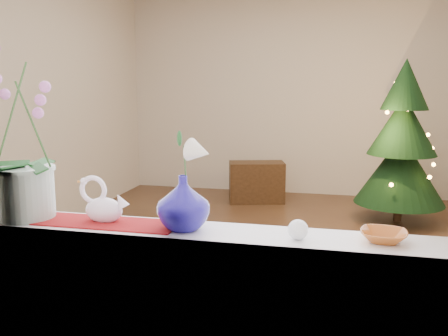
{
  "coord_description": "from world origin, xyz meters",
  "views": [
    {
      "loc": [
        0.62,
        -4.26,
        1.52
      ],
      "look_at": [
        -0.05,
        -1.4,
        1.01
      ],
      "focal_mm": 40.0,
      "sensor_mm": 36.0,
      "label": 1
    }
  ],
  "objects_px": {
    "amber_dish": "(384,237)",
    "swan": "(104,200)",
    "xmas_tree": "(402,142)",
    "orchid_pot": "(22,133)",
    "paperweight": "(298,230)",
    "side_table": "(257,182)",
    "blue_vase": "(183,199)"
  },
  "relations": [
    {
      "from": "side_table",
      "to": "amber_dish",
      "type": "bearing_deg",
      "value": -89.96
    },
    {
      "from": "swan",
      "to": "amber_dish",
      "type": "relative_size",
      "value": 1.51
    },
    {
      "from": "orchid_pot",
      "to": "amber_dish",
      "type": "height_order",
      "value": "orchid_pot"
    },
    {
      "from": "blue_vase",
      "to": "xmas_tree",
      "type": "xyz_separation_m",
      "value": [
        1.26,
        3.73,
        -0.17
      ]
    },
    {
      "from": "orchid_pot",
      "to": "blue_vase",
      "type": "distance_m",
      "value": 0.77
    },
    {
      "from": "orchid_pot",
      "to": "swan",
      "type": "relative_size",
      "value": 3.4
    },
    {
      "from": "amber_dish",
      "to": "paperweight",
      "type": "bearing_deg",
      "value": -171.12
    },
    {
      "from": "orchid_pot",
      "to": "swan",
      "type": "distance_m",
      "value": 0.46
    },
    {
      "from": "blue_vase",
      "to": "amber_dish",
      "type": "height_order",
      "value": "blue_vase"
    },
    {
      "from": "orchid_pot",
      "to": "amber_dish",
      "type": "distance_m",
      "value": 1.55
    },
    {
      "from": "amber_dish",
      "to": "swan",
      "type": "bearing_deg",
      "value": 179.83
    },
    {
      "from": "paperweight",
      "to": "amber_dish",
      "type": "bearing_deg",
      "value": 8.88
    },
    {
      "from": "orchid_pot",
      "to": "paperweight",
      "type": "relative_size",
      "value": 9.73
    },
    {
      "from": "orchid_pot",
      "to": "xmas_tree",
      "type": "height_order",
      "value": "xmas_tree"
    },
    {
      "from": "orchid_pot",
      "to": "swan",
      "type": "xyz_separation_m",
      "value": [
        0.36,
        0.02,
        -0.29
      ]
    },
    {
      "from": "paperweight",
      "to": "amber_dish",
      "type": "relative_size",
      "value": 0.53
    },
    {
      "from": "orchid_pot",
      "to": "blue_vase",
      "type": "height_order",
      "value": "orchid_pot"
    },
    {
      "from": "amber_dish",
      "to": "side_table",
      "type": "height_order",
      "value": "amber_dish"
    },
    {
      "from": "orchid_pot",
      "to": "blue_vase",
      "type": "xyz_separation_m",
      "value": [
        0.72,
        -0.0,
        -0.25
      ]
    },
    {
      "from": "paperweight",
      "to": "xmas_tree",
      "type": "distance_m",
      "value": 3.84
    },
    {
      "from": "orchid_pot",
      "to": "xmas_tree",
      "type": "distance_m",
      "value": 4.24
    },
    {
      "from": "swan",
      "to": "blue_vase",
      "type": "relative_size",
      "value": 0.87
    },
    {
      "from": "blue_vase",
      "to": "xmas_tree",
      "type": "relative_size",
      "value": 0.15
    },
    {
      "from": "paperweight",
      "to": "amber_dish",
      "type": "height_order",
      "value": "paperweight"
    },
    {
      "from": "swan",
      "to": "xmas_tree",
      "type": "bearing_deg",
      "value": 51.31
    },
    {
      "from": "paperweight",
      "to": "orchid_pot",
      "type": "bearing_deg",
      "value": 178.53
    },
    {
      "from": "orchid_pot",
      "to": "blue_vase",
      "type": "bearing_deg",
      "value": -0.28
    },
    {
      "from": "blue_vase",
      "to": "xmas_tree",
      "type": "height_order",
      "value": "xmas_tree"
    },
    {
      "from": "blue_vase",
      "to": "paperweight",
      "type": "bearing_deg",
      "value": -3.31
    },
    {
      "from": "blue_vase",
      "to": "side_table",
      "type": "relative_size",
      "value": 0.38
    },
    {
      "from": "amber_dish",
      "to": "side_table",
      "type": "bearing_deg",
      "value": 105.66
    },
    {
      "from": "swan",
      "to": "side_table",
      "type": "xyz_separation_m",
      "value": [
        -0.03,
        4.22,
        -0.76
      ]
    }
  ]
}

